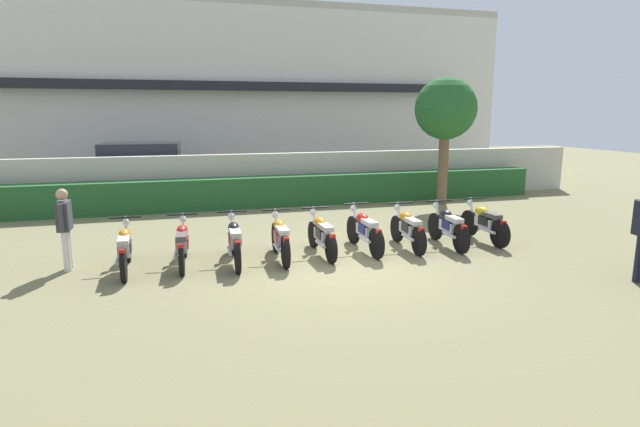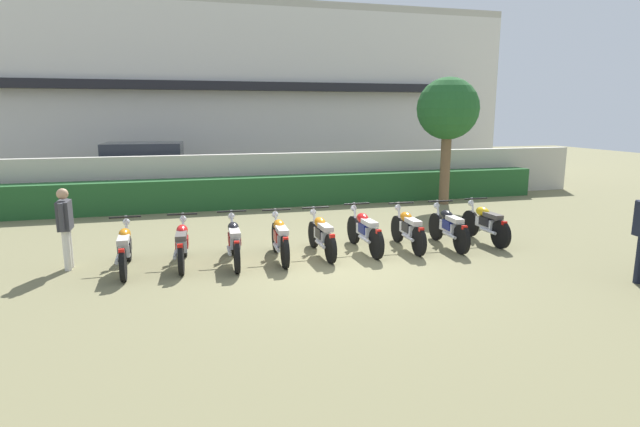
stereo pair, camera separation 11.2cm
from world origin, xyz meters
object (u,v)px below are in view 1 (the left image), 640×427
at_px(motorcycle_in_row_4, 322,234).
at_px(motorcycle_in_row_5, 364,230).
at_px(motorcycle_in_row_0, 125,248).
at_px(motorcycle_in_row_8, 484,222).
at_px(parked_car, 146,169).
at_px(motorcycle_in_row_1, 182,244).
at_px(motorcycle_in_row_3, 280,238).
at_px(motorcycle_in_row_6, 408,228).
at_px(inspector_person, 65,223).
at_px(tree_near_inspector, 446,110).
at_px(motorcycle_in_row_7, 448,226).
at_px(motorcycle_in_row_2, 234,241).

relative_size(motorcycle_in_row_4, motorcycle_in_row_5, 0.95).
height_order(motorcycle_in_row_0, motorcycle_in_row_4, motorcycle_in_row_0).
xyz_separation_m(motorcycle_in_row_5, motorcycle_in_row_8, (2.97, -0.03, -0.00)).
height_order(parked_car, motorcycle_in_row_8, parked_car).
bearing_deg(motorcycle_in_row_1, motorcycle_in_row_3, -90.11).
height_order(motorcycle_in_row_6, motorcycle_in_row_8, motorcycle_in_row_8).
relative_size(motorcycle_in_row_1, motorcycle_in_row_8, 1.01).
distance_m(motorcycle_in_row_0, motorcycle_in_row_6, 5.87).
relative_size(motorcycle_in_row_0, motorcycle_in_row_8, 1.06).
bearing_deg(motorcycle_in_row_8, inspector_person, 86.90).
bearing_deg(motorcycle_in_row_3, motorcycle_in_row_5, -82.73).
height_order(tree_near_inspector, motorcycle_in_row_1, tree_near_inspector).
height_order(motorcycle_in_row_5, motorcycle_in_row_6, motorcycle_in_row_5).
relative_size(motorcycle_in_row_0, motorcycle_in_row_7, 1.02).
relative_size(motorcycle_in_row_1, motorcycle_in_row_5, 0.95).
relative_size(motorcycle_in_row_1, motorcycle_in_row_2, 0.94).
relative_size(motorcycle_in_row_3, motorcycle_in_row_5, 0.94).
bearing_deg(tree_near_inspector, parked_car, 153.84).
relative_size(motorcycle_in_row_5, inspector_person, 1.25).
height_order(tree_near_inspector, motorcycle_in_row_4, tree_near_inspector).
relative_size(motorcycle_in_row_1, motorcycle_in_row_3, 1.00).
bearing_deg(motorcycle_in_row_8, motorcycle_in_row_6, 90.43).
xyz_separation_m(motorcycle_in_row_0, motorcycle_in_row_2, (2.05, -0.06, 0.01)).
bearing_deg(tree_near_inspector, inspector_person, -156.84).
height_order(motorcycle_in_row_0, motorcycle_in_row_3, motorcycle_in_row_3).
bearing_deg(inspector_person, motorcycle_in_row_7, -3.33).
relative_size(motorcycle_in_row_4, motorcycle_in_row_7, 0.98).
relative_size(tree_near_inspector, motorcycle_in_row_5, 2.07).
relative_size(motorcycle_in_row_2, motorcycle_in_row_3, 1.07).
distance_m(motorcycle_in_row_5, motorcycle_in_row_7, 1.94).
bearing_deg(motorcycle_in_row_0, motorcycle_in_row_3, -92.21).
relative_size(parked_car, motorcycle_in_row_6, 2.51).
height_order(motorcycle_in_row_5, motorcycle_in_row_7, same).
distance_m(motorcycle_in_row_6, motorcycle_in_row_8, 1.98).
bearing_deg(motorcycle_in_row_0, tree_near_inspector, -63.67).
xyz_separation_m(motorcycle_in_row_1, inspector_person, (-2.13, 0.33, 0.48)).
xyz_separation_m(tree_near_inspector, motorcycle_in_row_3, (-6.46, -4.96, -2.57)).
bearing_deg(parked_car, motorcycle_in_row_5, -58.09).
height_order(tree_near_inspector, motorcycle_in_row_6, tree_near_inspector).
bearing_deg(motorcycle_in_row_4, tree_near_inspector, -49.67).
bearing_deg(motorcycle_in_row_1, motorcycle_in_row_7, -87.72).
xyz_separation_m(motorcycle_in_row_2, motorcycle_in_row_5, (2.83, 0.17, -0.00)).
xyz_separation_m(tree_near_inspector, motorcycle_in_row_5, (-4.56, -4.79, -2.57)).
xyz_separation_m(motorcycle_in_row_2, motorcycle_in_row_8, (5.80, 0.14, -0.00)).
bearing_deg(motorcycle_in_row_3, motorcycle_in_row_1, 88.65).
bearing_deg(motorcycle_in_row_0, motorcycle_in_row_8, -90.52).
height_order(motorcycle_in_row_1, motorcycle_in_row_7, motorcycle_in_row_7).
relative_size(motorcycle_in_row_1, motorcycle_in_row_7, 0.98).
bearing_deg(motorcycle_in_row_6, parked_car, 34.13).
bearing_deg(parked_car, motorcycle_in_row_6, -53.76).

